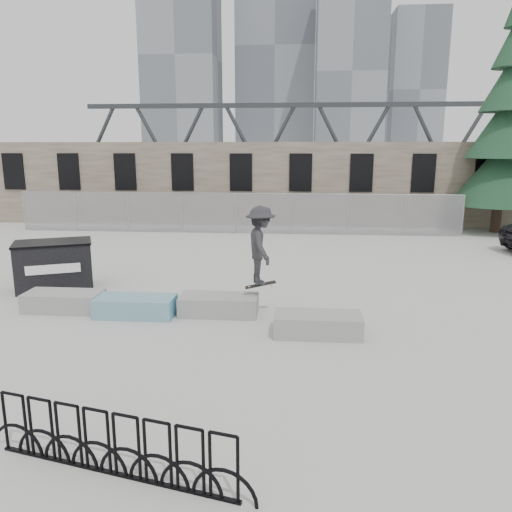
{
  "coord_description": "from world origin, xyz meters",
  "views": [
    {
      "loc": [
        3.07,
        -12.03,
        4.24
      ],
      "look_at": [
        1.95,
        1.34,
        1.3
      ],
      "focal_mm": 35.0,
      "sensor_mm": 36.0,
      "label": 1
    }
  ],
  "objects_px": {
    "dumpster": "(54,265)",
    "bike_rack": "(112,445)",
    "planter_center_right": "(219,304)",
    "planter_center_left": "(136,306)",
    "planter_far_left": "(64,301)",
    "skateboarder": "(261,245)",
    "planter_offset": "(318,324)",
    "spruce_tree": "(504,138)"
  },
  "relations": [
    {
      "from": "dumpster",
      "to": "bike_rack",
      "type": "bearing_deg",
      "value": -83.36
    },
    {
      "from": "planter_center_right",
      "to": "planter_center_left",
      "type": "bearing_deg",
      "value": -172.09
    },
    {
      "from": "dumpster",
      "to": "bike_rack",
      "type": "height_order",
      "value": "dumpster"
    },
    {
      "from": "planter_center_left",
      "to": "dumpster",
      "type": "xyz_separation_m",
      "value": [
        -3.26,
        2.3,
        0.46
      ]
    },
    {
      "from": "planter_far_left",
      "to": "skateboarder",
      "type": "relative_size",
      "value": 0.94
    },
    {
      "from": "planter_offset",
      "to": "bike_rack",
      "type": "height_order",
      "value": "bike_rack"
    },
    {
      "from": "bike_rack",
      "to": "planter_center_left",
      "type": "bearing_deg",
      "value": 105.49
    },
    {
      "from": "planter_offset",
      "to": "dumpster",
      "type": "bearing_deg",
      "value": 157.52
    },
    {
      "from": "planter_far_left",
      "to": "skateboarder",
      "type": "bearing_deg",
      "value": 2.53
    },
    {
      "from": "planter_center_right",
      "to": "bike_rack",
      "type": "relative_size",
      "value": 0.51
    },
    {
      "from": "bike_rack",
      "to": "spruce_tree",
      "type": "xyz_separation_m",
      "value": [
        12.39,
        20.3,
        4.2
      ]
    },
    {
      "from": "planter_center_left",
      "to": "planter_offset",
      "type": "height_order",
      "value": "same"
    },
    {
      "from": "planter_center_left",
      "to": "planter_center_right",
      "type": "height_order",
      "value": "same"
    },
    {
      "from": "bike_rack",
      "to": "skateboarder",
      "type": "relative_size",
      "value": 1.84
    },
    {
      "from": "planter_far_left",
      "to": "planter_center_left",
      "type": "distance_m",
      "value": 2.04
    },
    {
      "from": "planter_center_right",
      "to": "skateboarder",
      "type": "xyz_separation_m",
      "value": [
        1.06,
        0.2,
        1.52
      ]
    },
    {
      "from": "skateboarder",
      "to": "dumpster",
      "type": "bearing_deg",
      "value": 58.1
    },
    {
      "from": "planter_center_right",
      "to": "spruce_tree",
      "type": "xyz_separation_m",
      "value": [
        12.01,
        13.78,
        4.37
      ]
    },
    {
      "from": "planter_offset",
      "to": "spruce_tree",
      "type": "distance_m",
      "value": 18.31
    },
    {
      "from": "planter_far_left",
      "to": "dumpster",
      "type": "distance_m",
      "value": 2.43
    },
    {
      "from": "planter_offset",
      "to": "bike_rack",
      "type": "xyz_separation_m",
      "value": [
        -2.87,
        -5.28,
        0.17
      ]
    },
    {
      "from": "planter_center_right",
      "to": "skateboarder",
      "type": "distance_m",
      "value": 1.87
    },
    {
      "from": "planter_center_left",
      "to": "skateboarder",
      "type": "bearing_deg",
      "value": 8.84
    },
    {
      "from": "planter_center_right",
      "to": "spruce_tree",
      "type": "distance_m",
      "value": 18.79
    },
    {
      "from": "planter_far_left",
      "to": "spruce_tree",
      "type": "xyz_separation_m",
      "value": [
        16.14,
        13.81,
        4.37
      ]
    },
    {
      "from": "planter_far_left",
      "to": "skateboarder",
      "type": "height_order",
      "value": "skateboarder"
    },
    {
      "from": "dumpster",
      "to": "bike_rack",
      "type": "xyz_separation_m",
      "value": [
        4.98,
        -8.53,
        -0.3
      ]
    },
    {
      "from": "planter_far_left",
      "to": "skateboarder",
      "type": "xyz_separation_m",
      "value": [
        5.2,
        0.23,
        1.52
      ]
    },
    {
      "from": "skateboarder",
      "to": "spruce_tree",
      "type": "bearing_deg",
      "value": -55.06
    },
    {
      "from": "planter_far_left",
      "to": "bike_rack",
      "type": "relative_size",
      "value": 0.51
    },
    {
      "from": "bike_rack",
      "to": "spruce_tree",
      "type": "relative_size",
      "value": 0.34
    },
    {
      "from": "planter_center_right",
      "to": "skateboarder",
      "type": "relative_size",
      "value": 0.94
    },
    {
      "from": "skateboarder",
      "to": "planter_center_left",
      "type": "bearing_deg",
      "value": 82.65
    },
    {
      "from": "planter_center_right",
      "to": "dumpster",
      "type": "bearing_deg",
      "value": 159.47
    },
    {
      "from": "planter_center_left",
      "to": "planter_offset",
      "type": "xyz_separation_m",
      "value": [
        4.6,
        -0.95,
        0.0
      ]
    },
    {
      "from": "planter_center_left",
      "to": "dumpster",
      "type": "height_order",
      "value": "dumpster"
    },
    {
      "from": "planter_offset",
      "to": "spruce_tree",
      "type": "xyz_separation_m",
      "value": [
        9.52,
        15.02,
        4.37
      ]
    },
    {
      "from": "planter_center_right",
      "to": "bike_rack",
      "type": "bearing_deg",
      "value": -93.34
    },
    {
      "from": "planter_far_left",
      "to": "planter_center_left",
      "type": "height_order",
      "value": "same"
    },
    {
      "from": "planter_offset",
      "to": "skateboarder",
      "type": "xyz_separation_m",
      "value": [
        -1.43,
        1.44,
        1.52
      ]
    },
    {
      "from": "spruce_tree",
      "to": "skateboarder",
      "type": "xyz_separation_m",
      "value": [
        -10.94,
        -13.58,
        -2.85
      ]
    },
    {
      "from": "planter_center_left",
      "to": "spruce_tree",
      "type": "height_order",
      "value": "spruce_tree"
    }
  ]
}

